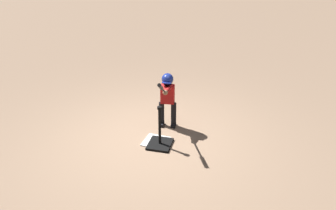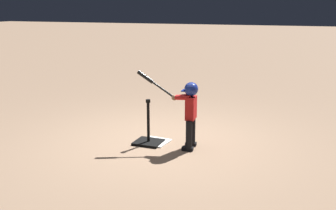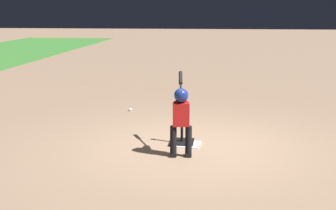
{
  "view_description": "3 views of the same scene",
  "coord_description": "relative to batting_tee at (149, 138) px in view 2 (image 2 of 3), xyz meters",
  "views": [
    {
      "loc": [
        4.93,
        1.55,
        3.17
      ],
      "look_at": [
        -0.22,
        0.27,
        0.62
      ],
      "focal_mm": 35.0,
      "sensor_mm": 36.0,
      "label": 1
    },
    {
      "loc": [
        -2.44,
        5.93,
        2.23
      ],
      "look_at": [
        -0.2,
        0.21,
        0.7
      ],
      "focal_mm": 42.0,
      "sensor_mm": 36.0,
      "label": 2
    },
    {
      "loc": [
        -7.6,
        -0.37,
        2.3
      ],
      "look_at": [
        0.04,
        0.45,
        0.7
      ],
      "focal_mm": 50.0,
      "sensor_mm": 36.0,
      "label": 3
    }
  ],
  "objects": [
    {
      "name": "batter_child",
      "position": [
        -0.69,
        -0.04,
        0.59
      ],
      "size": [
        1.01,
        0.35,
        1.24
      ],
      "color": "black",
      "rests_on": "ground_plane"
    },
    {
      "name": "batting_tee",
      "position": [
        0.0,
        0.0,
        0.0
      ],
      "size": [
        0.45,
        0.41,
        0.76
      ],
      "color": "black",
      "rests_on": "ground_plane"
    },
    {
      "name": "ground_plane",
      "position": [
        -0.15,
        -0.22,
        -0.1
      ],
      "size": [
        90.0,
        90.0,
        0.0
      ],
      "primitive_type": "plane",
      "color": "#93755B"
    },
    {
      "name": "home_plate",
      "position": [
        -0.08,
        -0.09,
        -0.09
      ],
      "size": [
        0.48,
        0.48,
        0.02
      ],
      "primitive_type": "cube",
      "rotation": [
        0.0,
        0.0,
        -0.09
      ],
      "color": "white",
      "rests_on": "ground_plane"
    }
  ]
}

